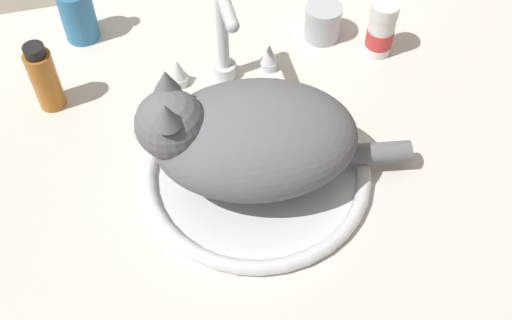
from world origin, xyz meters
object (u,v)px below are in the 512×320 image
at_px(faucet, 224,46).
at_px(sink_basin, 256,172).
at_px(soap_pump_bottle, 77,12).
at_px(metal_jar, 323,22).
at_px(cat, 243,138).
at_px(pill_bottle, 381,30).
at_px(amber_bottle, 44,78).

bearing_deg(faucet, sink_basin, -90.00).
height_order(sink_basin, soap_pump_bottle, soap_pump_bottle).
xyz_separation_m(sink_basin, metal_jar, (0.20, 0.28, 0.02)).
distance_m(faucet, metal_jar, 0.21).
bearing_deg(sink_basin, cat, 170.56).
bearing_deg(cat, metal_jar, 52.58).
relative_size(faucet, pill_bottle, 1.82).
bearing_deg(soap_pump_bottle, metal_jar, -14.05).
bearing_deg(cat, sink_basin, -9.44).
height_order(pill_bottle, amber_bottle, amber_bottle).
xyz_separation_m(faucet, cat, (-0.02, -0.21, 0.02)).
xyz_separation_m(sink_basin, amber_bottle, (-0.29, 0.23, 0.05)).
xyz_separation_m(faucet, amber_bottle, (-0.29, 0.01, -0.02)).
bearing_deg(amber_bottle, pill_bottle, -1.26).
relative_size(metal_jar, soap_pump_bottle, 0.44).
bearing_deg(sink_basin, faucet, 90.00).
relative_size(soap_pump_bottle, pill_bottle, 1.44).
relative_size(faucet, amber_bottle, 1.52).
distance_m(sink_basin, pill_bottle, 0.36).
distance_m(sink_basin, amber_bottle, 0.38).
relative_size(cat, soap_pump_bottle, 2.63).
bearing_deg(pill_bottle, sink_basin, -142.19).
distance_m(cat, pill_bottle, 0.37).
relative_size(pill_bottle, amber_bottle, 0.84).
relative_size(faucet, soap_pump_bottle, 1.26).
bearing_deg(soap_pump_bottle, amber_bottle, -111.79).
distance_m(sink_basin, soap_pump_bottle, 0.45).
bearing_deg(cat, amber_bottle, 140.67).
distance_m(faucet, amber_bottle, 0.30).
relative_size(metal_jar, pill_bottle, 0.63).
bearing_deg(cat, faucet, 85.22).
distance_m(soap_pump_bottle, pill_bottle, 0.54).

